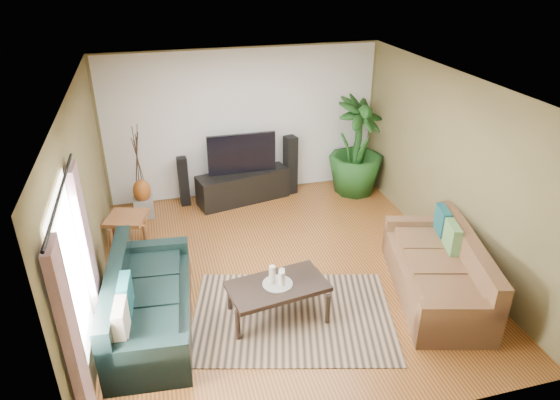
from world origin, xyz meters
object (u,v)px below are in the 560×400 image
object	(u,v)px
potted_plant	(357,147)
side_table	(129,233)
television	(242,153)
speaker_right	(290,165)
pedestal	(144,207)
sofa_left	(150,297)
coffee_table	(278,300)
speaker_left	(184,181)
tv_stand	(243,186)
vase	(142,191)
sofa_right	(436,267)

from	to	relation	value
potted_plant	side_table	size ratio (longest dim) A/B	3.06
television	speaker_right	world-z (taller)	television
speaker_right	pedestal	bearing A→B (deg)	172.59
speaker_right	television	bearing A→B (deg)	172.94
potted_plant	side_table	bearing A→B (deg)	-165.67
sofa_left	coffee_table	size ratio (longest dim) A/B	1.79
coffee_table	sofa_left	bearing A→B (deg)	162.77
speaker_right	side_table	bearing A→B (deg)	-168.17
speaker_left	speaker_right	size ratio (longest dim) A/B	0.81
television	potted_plant	size ratio (longest dim) A/B	0.68
sofa_left	speaker_right	xyz separation A→B (m)	(2.68, 3.21, 0.13)
side_table	tv_stand	bearing A→B (deg)	31.55
speaker_right	vase	bearing A→B (deg)	172.59
sofa_right	speaker_right	distance (m)	3.66
speaker_right	potted_plant	distance (m)	1.27
side_table	television	bearing A→B (deg)	31.96
sofa_right	pedestal	xyz separation A→B (m)	(-3.71, 3.27, -0.26)
coffee_table	speaker_right	distance (m)	3.65
sofa_right	speaker_right	bearing A→B (deg)	-149.13
sofa_right	speaker_left	bearing A→B (deg)	-124.66
tv_stand	television	size ratio (longest dim) A/B	1.36
sofa_right	television	size ratio (longest dim) A/B	1.77
sofa_right	speaker_left	size ratio (longest dim) A/B	2.39
vase	side_table	size ratio (longest dim) A/B	0.70
vase	pedestal	bearing A→B (deg)	0.00
pedestal	potted_plant	bearing A→B (deg)	-0.56
television	potted_plant	bearing A→B (deg)	-5.38
potted_plant	sofa_left	bearing A→B (deg)	-142.92
tv_stand	sofa_left	bearing A→B (deg)	-131.84
speaker_left	potted_plant	bearing A→B (deg)	-9.96
tv_stand	potted_plant	world-z (taller)	potted_plant
potted_plant	pedestal	world-z (taller)	potted_plant
television	tv_stand	bearing A→B (deg)	-90.00
sofa_left	speaker_right	world-z (taller)	speaker_right
coffee_table	pedestal	size ratio (longest dim) A/B	3.69
sofa_left	speaker_left	distance (m)	3.29
speaker_right	pedestal	distance (m)	2.76
speaker_right	tv_stand	bearing A→B (deg)	174.15
tv_stand	potted_plant	distance (m)	2.22
sofa_left	television	bearing A→B (deg)	-24.00
potted_plant	pedestal	distance (m)	3.97
sofa_left	potted_plant	distance (m)	4.87
coffee_table	pedestal	xyz separation A→B (m)	(-1.56, 3.19, -0.08)
sofa_left	coffee_table	xyz separation A→B (m)	(1.53, -0.23, -0.18)
television	sofa_right	bearing A→B (deg)	-60.64
coffee_table	speaker_right	xyz separation A→B (m)	(1.15, 3.44, 0.31)
speaker_left	tv_stand	bearing A→B (deg)	-10.82
sofa_left	vase	distance (m)	2.96
coffee_table	speaker_left	bearing A→B (deg)	94.99
tv_stand	potted_plant	bearing A→B (deg)	-17.33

